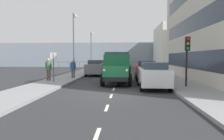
{
  "coord_description": "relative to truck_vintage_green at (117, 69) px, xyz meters",
  "views": [
    {
      "loc": [
        -0.74,
        11.7,
        2.05
      ],
      "look_at": [
        0.39,
        -6.12,
        0.96
      ],
      "focal_mm": 33.72,
      "sensor_mm": 36.0,
      "label": 1
    }
  ],
  "objects": [
    {
      "name": "lamp_post_far",
      "position": [
        5.01,
        -18.79,
        2.63
      ],
      "size": [
        0.32,
        1.14,
        6.1
      ],
      "color": "#59595B",
      "rests_on": "sidewalk_right"
    },
    {
      "name": "street_sign",
      "position": [
        4.85,
        0.23,
        0.5
      ],
      "size": [
        0.5,
        0.07,
        2.25
      ],
      "color": "#4C4C4C",
      "rests_on": "sidewalk_right"
    },
    {
      "name": "car_grey_oppositeside_0",
      "position": [
        2.66,
        -7.4,
        -0.28
      ],
      "size": [
        1.85,
        4.64,
        1.72
      ],
      "color": "slate",
      "rests_on": "ground_plane"
    },
    {
      "name": "pedestrian_by_lamp",
      "position": [
        5.63,
        -0.81,
        0.03
      ],
      "size": [
        0.53,
        0.34,
        1.8
      ],
      "color": "#4C473D",
      "rests_on": "sidewalk_right"
    },
    {
      "name": "pedestrian_couple_b",
      "position": [
        4.18,
        -3.13,
        -0.07
      ],
      "size": [
        0.53,
        0.34,
        1.64
      ],
      "color": "#4C473D",
      "rests_on": "sidewalk_right"
    },
    {
      "name": "traffic_light_near",
      "position": [
        -4.6,
        2.17,
        1.29
      ],
      "size": [
        0.28,
        0.41,
        3.2
      ],
      "color": "black",
      "rests_on": "sidewalk_left"
    },
    {
      "name": "truck_vintage_green",
      "position": [
        0.0,
        0.0,
        0.0
      ],
      "size": [
        2.17,
        5.64,
        2.43
      ],
      "color": "black",
      "rests_on": "ground_plane"
    },
    {
      "name": "car_white_kerbside_near",
      "position": [
        -2.45,
        2.13,
        -0.28
      ],
      "size": [
        1.87,
        4.18,
        1.72
      ],
      "color": "white",
      "rests_on": "ground_plane"
    },
    {
      "name": "seawall_railing",
      "position": [
        0.11,
        -23.55,
        -0.26
      ],
      "size": [
        28.08,
        0.08,
        1.2
      ],
      "color": "#4C5156",
      "rests_on": "ground_plane"
    },
    {
      "name": "road_centreline_markings",
      "position": [
        0.11,
        -3.65,
        -1.17
      ],
      "size": [
        0.12,
        34.21,
        0.01
      ],
      "color": "silver",
      "rests_on": "ground_plane"
    },
    {
      "name": "building_far_block",
      "position": [
        -9.66,
        -20.7,
        2.48
      ],
      "size": [
        7.11,
        10.27,
        7.32
      ],
      "color": "silver",
      "rests_on": "ground_plane"
    },
    {
      "name": "sea_horizon",
      "position": [
        0.11,
        -27.15,
        1.32
      ],
      "size": [
        80.0,
        0.8,
        5.0
      ],
      "primitive_type": "cube",
      "color": "#84939E",
      "rests_on": "ground_plane"
    },
    {
      "name": "lamp_post_promenade",
      "position": [
        5.07,
        -7.23,
        2.95
      ],
      "size": [
        0.32,
        1.14,
        6.72
      ],
      "color": "#59595B",
      "rests_on": "sidewalk_right"
    },
    {
      "name": "sidewalk_left",
      "position": [
        -4.75,
        -4.41,
        -1.1
      ],
      "size": [
        2.7,
        39.48,
        0.15
      ],
      "primitive_type": "cube",
      "color": "gray",
      "rests_on": "ground_plane"
    },
    {
      "name": "sidewalk_right",
      "position": [
        4.97,
        -4.41,
        -1.1
      ],
      "size": [
        2.7,
        39.48,
        0.15
      ],
      "primitive_type": "cube",
      "color": "gray",
      "rests_on": "ground_plane"
    },
    {
      "name": "car_red_kerbside_1",
      "position": [
        -2.45,
        -2.92,
        -0.28
      ],
      "size": [
        1.81,
        4.22,
        1.72
      ],
      "color": "#B21E1E",
      "rests_on": "ground_plane"
    },
    {
      "name": "ground_plane",
      "position": [
        0.11,
        -4.41,
        -1.18
      ],
      "size": [
        80.0,
        80.0,
        0.0
      ],
      "primitive_type": "plane",
      "color": "#2D2D30"
    }
  ]
}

